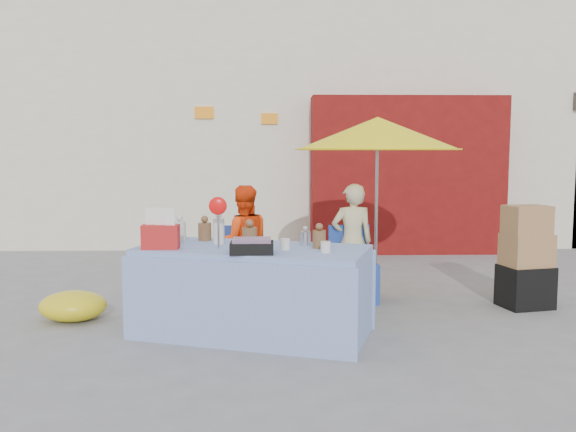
{
  "coord_description": "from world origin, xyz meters",
  "views": [
    {
      "loc": [
        -0.05,
        -5.93,
        1.69
      ],
      "look_at": [
        0.12,
        0.6,
        1.0
      ],
      "focal_mm": 38.0,
      "sensor_mm": 36.0,
      "label": 1
    }
  ],
  "objects_px": {
    "umbrella": "(378,134)",
    "chair_left": "(243,280)",
    "box_stack": "(526,261)",
    "market_table": "(252,290)",
    "chair_right": "(353,279)",
    "vendor_beige": "(352,242)",
    "vendor_orange": "(243,243)"
  },
  "relations": [
    {
      "from": "box_stack",
      "to": "umbrella",
      "type": "bearing_deg",
      "value": 158.73
    },
    {
      "from": "chair_left",
      "to": "vendor_orange",
      "type": "relative_size",
      "value": 0.65
    },
    {
      "from": "market_table",
      "to": "umbrella",
      "type": "relative_size",
      "value": 1.11
    },
    {
      "from": "chair_left",
      "to": "box_stack",
      "type": "distance_m",
      "value": 3.11
    },
    {
      "from": "market_table",
      "to": "vendor_orange",
      "type": "bearing_deg",
      "value": 113.95
    },
    {
      "from": "market_table",
      "to": "box_stack",
      "type": "distance_m",
      "value": 3.08
    },
    {
      "from": "vendor_orange",
      "to": "box_stack",
      "type": "relative_size",
      "value": 1.18
    },
    {
      "from": "market_table",
      "to": "umbrella",
      "type": "height_order",
      "value": "umbrella"
    },
    {
      "from": "vendor_beige",
      "to": "umbrella",
      "type": "distance_m",
      "value": 1.27
    },
    {
      "from": "vendor_orange",
      "to": "umbrella",
      "type": "height_order",
      "value": "umbrella"
    },
    {
      "from": "market_table",
      "to": "vendor_orange",
      "type": "xyz_separation_m",
      "value": [
        -0.15,
        1.36,
        0.24
      ]
    },
    {
      "from": "vendor_orange",
      "to": "chair_left",
      "type": "bearing_deg",
      "value": 80.96
    },
    {
      "from": "vendor_orange",
      "to": "umbrella",
      "type": "bearing_deg",
      "value": 177.43
    },
    {
      "from": "market_table",
      "to": "vendor_beige",
      "type": "distance_m",
      "value": 1.77
    },
    {
      "from": "chair_right",
      "to": "umbrella",
      "type": "relative_size",
      "value": 0.41
    },
    {
      "from": "chair_right",
      "to": "box_stack",
      "type": "height_order",
      "value": "box_stack"
    },
    {
      "from": "chair_right",
      "to": "market_table",
      "type": "bearing_deg",
      "value": -140.08
    },
    {
      "from": "market_table",
      "to": "chair_right",
      "type": "relative_size",
      "value": 2.74
    },
    {
      "from": "chair_right",
      "to": "box_stack",
      "type": "xyz_separation_m",
      "value": [
        1.84,
        -0.31,
        0.26
      ]
    },
    {
      "from": "vendor_beige",
      "to": "vendor_orange",
      "type": "bearing_deg",
      "value": -8.1
    },
    {
      "from": "market_table",
      "to": "chair_left",
      "type": "distance_m",
      "value": 1.24
    },
    {
      "from": "chair_left",
      "to": "umbrella",
      "type": "relative_size",
      "value": 0.41
    },
    {
      "from": "market_table",
      "to": "umbrella",
      "type": "distance_m",
      "value": 2.53
    },
    {
      "from": "market_table",
      "to": "box_stack",
      "type": "relative_size",
      "value": 2.09
    },
    {
      "from": "vendor_orange",
      "to": "chair_right",
      "type": "bearing_deg",
      "value": 165.76
    },
    {
      "from": "market_table",
      "to": "chair_left",
      "type": "bearing_deg",
      "value": 114.72
    },
    {
      "from": "market_table",
      "to": "umbrella",
      "type": "bearing_deg",
      "value": 64.84
    },
    {
      "from": "chair_right",
      "to": "umbrella",
      "type": "xyz_separation_m",
      "value": [
        0.3,
        0.28,
        1.64
      ]
    },
    {
      "from": "umbrella",
      "to": "chair_left",
      "type": "bearing_deg",
      "value": -169.62
    },
    {
      "from": "vendor_orange",
      "to": "vendor_beige",
      "type": "xyz_separation_m",
      "value": [
        1.25,
        0.0,
        0.01
      ]
    },
    {
      "from": "market_table",
      "to": "chair_left",
      "type": "height_order",
      "value": "market_table"
    },
    {
      "from": "market_table",
      "to": "chair_left",
      "type": "relative_size",
      "value": 2.74
    }
  ]
}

